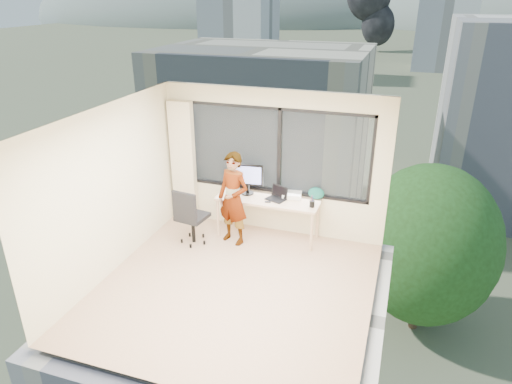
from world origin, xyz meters
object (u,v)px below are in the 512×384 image
at_px(person, 233,199).
at_px(game_console, 292,195).
at_px(handbag, 316,193).
at_px(monitor, 247,179).
at_px(chair, 192,215).
at_px(desk, 268,218).
at_px(laptop, 276,194).

bearing_deg(person, game_console, 48.77).
bearing_deg(person, handbag, 41.71).
distance_m(monitor, handbag, 1.23).
distance_m(chair, handbag, 2.18).
xyz_separation_m(game_console, handbag, (0.42, 0.05, 0.07)).
bearing_deg(desk, chair, -153.08).
bearing_deg(laptop, desk, -161.18).
bearing_deg(laptop, handbag, 40.99).
bearing_deg(desk, laptop, -1.41).
relative_size(chair, laptop, 3.08).
xyz_separation_m(chair, person, (0.67, 0.25, 0.30)).
bearing_deg(monitor, desk, -18.52).
bearing_deg(game_console, chair, -160.75).
height_order(desk, laptop, laptop).
bearing_deg(desk, game_console, 27.35).
height_order(chair, game_console, chair).
xyz_separation_m(chair, monitor, (0.77, 0.69, 0.50)).
bearing_deg(chair, desk, 34.87).
distance_m(desk, game_console, 0.60).
distance_m(person, monitor, 0.50).
distance_m(desk, laptop, 0.50).
bearing_deg(chair, game_console, 34.98).
height_order(chair, person, person).
bearing_deg(chair, handbag, 31.06).
height_order(monitor, handbag, monitor).
bearing_deg(game_console, laptop, -147.78).
xyz_separation_m(chair, laptop, (1.32, 0.60, 0.33)).
relative_size(chair, monitor, 1.87).
bearing_deg(monitor, game_console, 1.67).
relative_size(monitor, game_console, 1.73).
bearing_deg(handbag, game_console, 167.85).
bearing_deg(person, monitor, 94.23).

